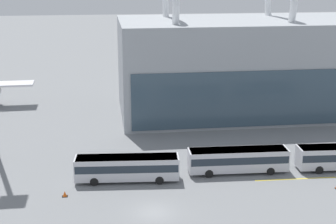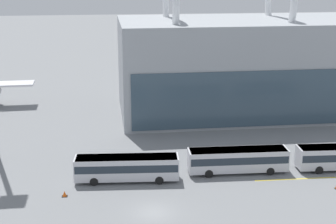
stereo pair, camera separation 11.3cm
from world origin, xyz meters
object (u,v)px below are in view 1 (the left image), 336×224
Objects in this scene: shuttle_bus_1 at (238,159)px; traffic_cone_0 at (65,194)px; airliner_at_gate_far at (233,67)px; shuttle_bus_0 at (127,167)px.

shuttle_bus_1 is 19.56× the size of traffic_cone_0.
airliner_at_gate_far reaches higher than shuttle_bus_1.
shuttle_bus_1 is at bearing 7.79° from shuttle_bus_0.
traffic_cone_0 is (-20.95, -4.27, -1.49)m from shuttle_bus_1.
traffic_cone_0 is at bearing 147.20° from airliner_at_gate_far.
airliner_at_gate_far is 55.11× the size of traffic_cone_0.
airliner_at_gate_far is at bearing 78.78° from shuttle_bus_1.
shuttle_bus_0 is 8.10m from traffic_cone_0.
shuttle_bus_1 is (-9.59, -40.71, -3.35)m from airliner_at_gate_far.
airliner_at_gate_far reaches higher than shuttle_bus_0.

